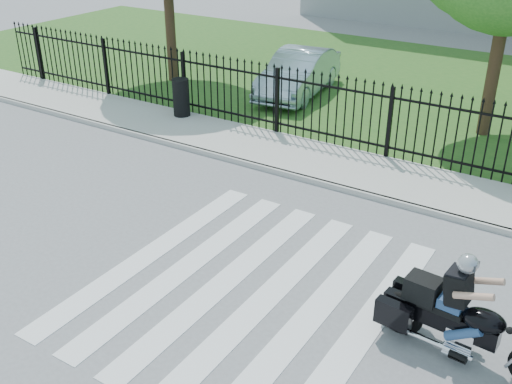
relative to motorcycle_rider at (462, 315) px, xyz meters
The scene contains 9 objects.
ground 3.34m from the motorcycle_rider, behind, with size 120.00×120.00×0.00m, color slate.
crosswalk 3.34m from the motorcycle_rider, behind, with size 5.00×5.50×0.01m, color silver, non-canonical shape.
sidewalk 5.79m from the motorcycle_rider, 124.52° to the left, with size 40.00×2.00×0.12m, color #ADAAA3.
curb 5.01m from the motorcycle_rider, 131.07° to the left, with size 40.00×0.12×0.12m, color #ADAAA3.
grass_strip 12.21m from the motorcycle_rider, 105.53° to the left, with size 40.00×12.00×0.02m, color #25551D.
iron_fence 6.61m from the motorcycle_rider, 119.60° to the left, with size 26.00×0.04×1.80m.
motorcycle_rider is the anchor object (origin of this frame).
parked_car 11.74m from the motorcycle_rider, 129.44° to the left, with size 1.42×4.09×1.35m, color #95ADBC.
litter_bin 10.60m from the motorcycle_rider, 149.34° to the left, with size 0.46×0.46×1.03m, color black.
Camera 1 is at (4.35, -6.59, 5.76)m, focal length 42.00 mm.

